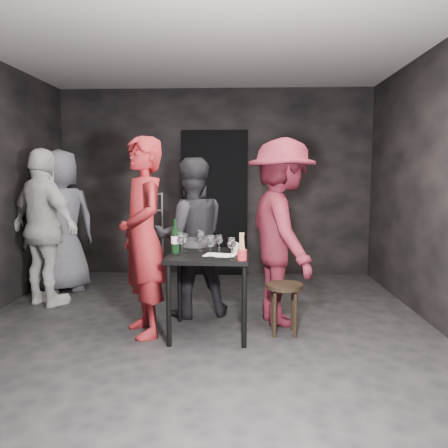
{
  "coord_description": "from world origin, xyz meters",
  "views": [
    {
      "loc": [
        0.4,
        -3.89,
        1.45
      ],
      "look_at": [
        0.22,
        0.25,
        0.99
      ],
      "focal_mm": 35.0,
      "sensor_mm": 36.0,
      "label": 1
    }
  ],
  "objects_px": {
    "woman_black": "(191,230)",
    "breadstick_cup": "(242,247)",
    "man_maroon": "(282,213)",
    "tasting_table": "(209,264)",
    "wine_bottle": "(175,240)",
    "server_red": "(143,217)",
    "bystander_grey": "(60,208)",
    "hand_truck": "(150,262)",
    "stool": "(284,294)",
    "bystander_cream": "(44,214)"
  },
  "relations": [
    {
      "from": "woman_black",
      "to": "breadstick_cup",
      "type": "bearing_deg",
      "value": 105.66
    },
    {
      "from": "man_maroon",
      "to": "breadstick_cup",
      "type": "height_order",
      "value": "man_maroon"
    },
    {
      "from": "tasting_table",
      "to": "wine_bottle",
      "type": "bearing_deg",
      "value": 176.89
    },
    {
      "from": "server_red",
      "to": "bystander_grey",
      "type": "distance_m",
      "value": 1.96
    },
    {
      "from": "hand_truck",
      "to": "bystander_grey",
      "type": "xyz_separation_m",
      "value": [
        -0.93,
        -0.81,
        0.83
      ]
    },
    {
      "from": "man_maroon",
      "to": "wine_bottle",
      "type": "bearing_deg",
      "value": 93.03
    },
    {
      "from": "stool",
      "to": "breadstick_cup",
      "type": "distance_m",
      "value": 0.7
    },
    {
      "from": "server_red",
      "to": "bystander_cream",
      "type": "bearing_deg",
      "value": -151.94
    },
    {
      "from": "tasting_table",
      "to": "hand_truck",
      "type": "bearing_deg",
      "value": 114.8
    },
    {
      "from": "stool",
      "to": "server_red",
      "type": "bearing_deg",
      "value": -178.16
    },
    {
      "from": "tasting_table",
      "to": "stool",
      "type": "relative_size",
      "value": 1.6
    },
    {
      "from": "wine_bottle",
      "to": "breadstick_cup",
      "type": "height_order",
      "value": "wine_bottle"
    },
    {
      "from": "server_red",
      "to": "bystander_grey",
      "type": "height_order",
      "value": "server_red"
    },
    {
      "from": "tasting_table",
      "to": "man_maroon",
      "type": "height_order",
      "value": "man_maroon"
    },
    {
      "from": "server_red",
      "to": "woman_black",
      "type": "distance_m",
      "value": 0.71
    },
    {
      "from": "hand_truck",
      "to": "stool",
      "type": "height_order",
      "value": "hand_truck"
    },
    {
      "from": "bystander_grey",
      "to": "woman_black",
      "type": "bearing_deg",
      "value": 112.62
    },
    {
      "from": "hand_truck",
      "to": "bystander_grey",
      "type": "relative_size",
      "value": 0.58
    },
    {
      "from": "stool",
      "to": "server_red",
      "type": "xyz_separation_m",
      "value": [
        -1.28,
        -0.04,
        0.71
      ]
    },
    {
      "from": "man_maroon",
      "to": "breadstick_cup",
      "type": "bearing_deg",
      "value": 134.08
    },
    {
      "from": "bystander_cream",
      "to": "breadstick_cup",
      "type": "distance_m",
      "value": 2.46
    },
    {
      "from": "woman_black",
      "to": "wine_bottle",
      "type": "relative_size",
      "value": 5.68
    },
    {
      "from": "wine_bottle",
      "to": "stool",
      "type": "bearing_deg",
      "value": 0.29
    },
    {
      "from": "man_maroon",
      "to": "bystander_grey",
      "type": "relative_size",
      "value": 1.04
    },
    {
      "from": "breadstick_cup",
      "to": "bystander_cream",
      "type": "bearing_deg",
      "value": 152.95
    },
    {
      "from": "hand_truck",
      "to": "server_red",
      "type": "relative_size",
      "value": 0.56
    },
    {
      "from": "server_red",
      "to": "bystander_cream",
      "type": "relative_size",
      "value": 1.06
    },
    {
      "from": "bystander_cream",
      "to": "server_red",
      "type": "bearing_deg",
      "value": 177.23
    },
    {
      "from": "server_red",
      "to": "stool",
      "type": "bearing_deg",
      "value": 62.82
    },
    {
      "from": "bystander_grey",
      "to": "breadstick_cup",
      "type": "bearing_deg",
      "value": 101.75
    },
    {
      "from": "tasting_table",
      "to": "woman_black",
      "type": "distance_m",
      "value": 0.65
    },
    {
      "from": "man_maroon",
      "to": "bystander_cream",
      "type": "relative_size",
      "value": 1.06
    },
    {
      "from": "bystander_cream",
      "to": "breadstick_cup",
      "type": "height_order",
      "value": "bystander_cream"
    },
    {
      "from": "woman_black",
      "to": "breadstick_cup",
      "type": "distance_m",
      "value": 1.01
    },
    {
      "from": "woman_black",
      "to": "man_maroon",
      "type": "bearing_deg",
      "value": 150.64
    },
    {
      "from": "hand_truck",
      "to": "breadstick_cup",
      "type": "distance_m",
      "value": 2.9
    },
    {
      "from": "hand_truck",
      "to": "bystander_cream",
      "type": "height_order",
      "value": "bystander_cream"
    },
    {
      "from": "bystander_grey",
      "to": "man_maroon",
      "type": "bearing_deg",
      "value": 116.89
    },
    {
      "from": "man_maroon",
      "to": "breadstick_cup",
      "type": "distance_m",
      "value": 0.78
    },
    {
      "from": "bystander_cream",
      "to": "man_maroon",
      "type": "bearing_deg",
      "value": -160.37
    },
    {
      "from": "tasting_table",
      "to": "woman_black",
      "type": "xyz_separation_m",
      "value": [
        -0.23,
        0.55,
        0.24
      ]
    },
    {
      "from": "bystander_cream",
      "to": "wine_bottle",
      "type": "distance_m",
      "value": 1.78
    },
    {
      "from": "bystander_grey",
      "to": "breadstick_cup",
      "type": "distance_m",
      "value": 2.83
    },
    {
      "from": "stool",
      "to": "server_red",
      "type": "distance_m",
      "value": 1.47
    },
    {
      "from": "stool",
      "to": "woman_black",
      "type": "relative_size",
      "value": 0.26
    },
    {
      "from": "hand_truck",
      "to": "server_red",
      "type": "bearing_deg",
      "value": -78.74
    },
    {
      "from": "server_red",
      "to": "breadstick_cup",
      "type": "xyz_separation_m",
      "value": [
        0.9,
        -0.28,
        -0.22
      ]
    },
    {
      "from": "wine_bottle",
      "to": "hand_truck",
      "type": "bearing_deg",
      "value": 107.96
    },
    {
      "from": "bystander_cream",
      "to": "breadstick_cup",
      "type": "bearing_deg",
      "value": -176.91
    },
    {
      "from": "hand_truck",
      "to": "tasting_table",
      "type": "xyz_separation_m",
      "value": [
        1.02,
        -2.21,
        0.43
      ]
    }
  ]
}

